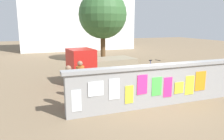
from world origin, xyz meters
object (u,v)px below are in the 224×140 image
object	(u,v)px
person_bystander	(69,82)
tree_roadside	(103,15)
motorcycle	(161,81)
person_walking	(80,76)
auto_rickshaw_truck	(99,66)
bicycle_far	(152,69)
bicycle_near	(115,93)

from	to	relation	value
person_bystander	tree_roadside	distance (m)	11.09
motorcycle	person_walking	bearing A→B (deg)	176.40
auto_rickshaw_truck	motorcycle	xyz separation A→B (m)	(2.25, -2.62, -0.44)
motorcycle	person_walking	world-z (taller)	person_walking
motorcycle	bicycle_far	world-z (taller)	bicycle_far
motorcycle	person_walking	size ratio (longest dim) A/B	1.16
bicycle_near	bicycle_far	size ratio (longest dim) A/B	1.02
auto_rickshaw_truck	motorcycle	distance (m)	3.48
tree_roadside	auto_rickshaw_truck	bearing A→B (deg)	-110.23
bicycle_far	person_bystander	size ratio (longest dim) A/B	1.03
bicycle_far	tree_roadside	xyz separation A→B (m)	(-1.21, 6.00, 3.48)
bicycle_far	tree_roadside	size ratio (longest dim) A/B	0.29
person_walking	tree_roadside	distance (m)	10.09
bicycle_far	tree_roadside	world-z (taller)	tree_roadside
motorcycle	bicycle_far	distance (m)	3.37
bicycle_far	person_walking	world-z (taller)	person_walking
person_bystander	motorcycle	bearing A→B (deg)	7.91
bicycle_near	bicycle_far	xyz separation A→B (m)	(3.89, 3.64, 0.00)
person_walking	motorcycle	bearing A→B (deg)	-3.60
motorcycle	person_bystander	bearing A→B (deg)	-172.09
auto_rickshaw_truck	person_bystander	xyz separation A→B (m)	(-2.15, -3.23, 0.09)
auto_rickshaw_truck	bicycle_far	world-z (taller)	auto_rickshaw_truck
bicycle_near	person_bystander	world-z (taller)	person_bystander
auto_rickshaw_truck	person_bystander	size ratio (longest dim) A/B	2.31
auto_rickshaw_truck	person_bystander	world-z (taller)	auto_rickshaw_truck
bicycle_near	person_walking	bearing A→B (deg)	147.54
auto_rickshaw_truck	person_walking	size ratio (longest dim) A/B	2.31
tree_roadside	motorcycle	bearing A→B (deg)	-90.85
auto_rickshaw_truck	bicycle_near	distance (m)	3.23
bicycle_far	person_walking	xyz separation A→B (m)	(-5.13, -2.85, 0.62)
bicycle_near	person_walking	xyz separation A→B (m)	(-1.24, 0.79, 0.62)
bicycle_near	tree_roadside	bearing A→B (deg)	74.44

